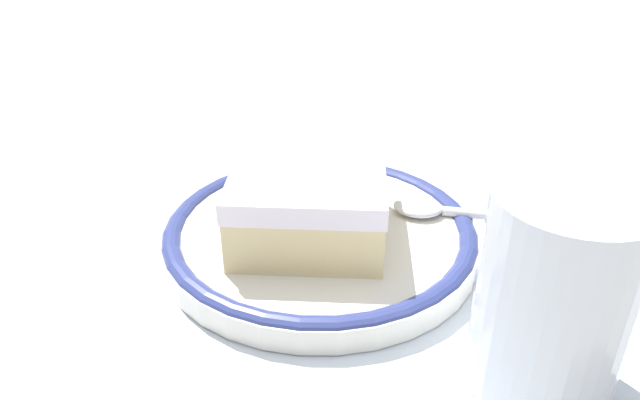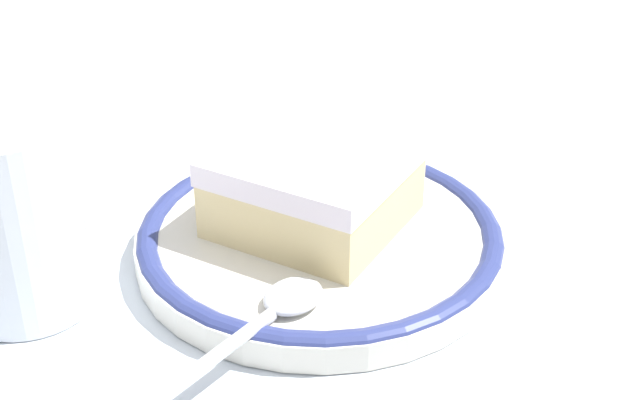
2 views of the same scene
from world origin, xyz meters
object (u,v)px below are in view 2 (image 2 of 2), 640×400
object	(u,v)px
plate	(320,239)
spoon	(269,315)
cake_slice	(313,186)
cup	(16,229)

from	to	relation	value
plate	spoon	xyz separation A→B (m)	(0.09, -0.01, 0.01)
plate	cake_slice	distance (m)	0.03
plate	cake_slice	xyz separation A→B (m)	(-0.01, -0.01, 0.03)
plate	cake_slice	size ratio (longest dim) A/B	1.68
cake_slice	spoon	xyz separation A→B (m)	(0.09, -0.00, -0.02)
cake_slice	cup	distance (m)	0.16
cake_slice	cup	xyz separation A→B (m)	(0.08, -0.14, 0.01)
spoon	cup	xyz separation A→B (m)	(-0.02, -0.13, 0.02)
spoon	cup	size ratio (longest dim) A/B	1.09
cake_slice	spoon	distance (m)	0.10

